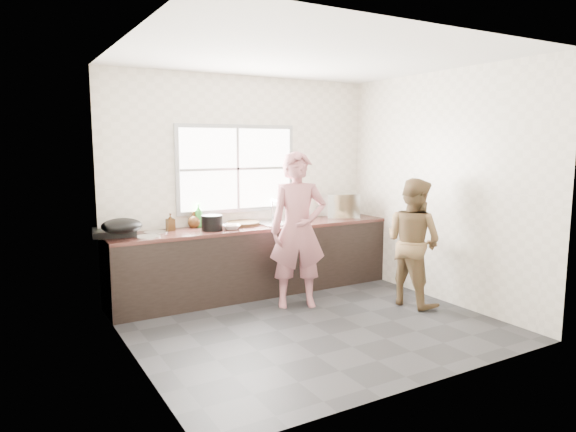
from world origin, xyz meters
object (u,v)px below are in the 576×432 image
bowl_held (288,223)px  burner (114,232)px  plate_food (212,229)px  bottle_green (198,215)px  bowl_mince (231,227)px  woman (298,235)px  person_side (413,242)px  cutting_board (243,223)px  pot_lid_left (148,237)px  pot_lid_right (156,232)px  dish_rack (340,206)px  bottle_brown_tall (170,223)px  bottle_brown_short (194,220)px  glass_jar (198,223)px  bowl_crabs (299,219)px  black_pot (212,223)px  wok (122,226)px

bowl_held → burner: size_ratio=0.43×
plate_food → bottle_green: 0.31m
bowl_mince → woman: bearing=-46.0°
person_side → burner: bearing=54.4°
bowl_mince → plate_food: 0.23m
cutting_board → bowl_mince: 0.32m
pot_lid_left → pot_lid_right: size_ratio=1.02×
bowl_mince → dish_rack: bearing=3.0°
bottle_brown_tall → bottle_brown_short: 0.32m
woman → pot_lid_right: woman is taller
bottle_brown_short → pot_lid_left: 0.76m
cutting_board → glass_jar: bearing=166.6°
bowl_held → bottle_brown_tall: size_ratio=1.06×
bottle_green → bottle_brown_short: bearing=180.0°
bottle_green → bowl_crabs: bearing=-9.7°
black_pot → bottle_brown_tall: bearing=152.3°
bowl_mince → bottle_green: (-0.28, 0.34, 0.12)m
bowl_crabs → bottle_green: 1.31m
cutting_board → bottle_green: (-0.53, 0.13, 0.13)m
bowl_mince → wok: (-1.26, 0.01, 0.11)m
cutting_board → pot_lid_right: 1.09m
bottle_brown_tall → glass_jar: bearing=10.4°
bowl_crabs → bowl_held: size_ratio=1.02×
black_pot → wok: size_ratio=0.58×
bowl_crabs → plate_food: bowl_crabs is taller
bowl_crabs → bottle_brown_short: size_ratio=1.08×
bottle_brown_short → pot_lid_left: size_ratio=0.67×
bowl_held → bottle_brown_short: bottle_brown_short is taller
bowl_held → bowl_crabs: bearing=36.5°
plate_food → bottle_brown_short: size_ratio=1.23×
bottle_brown_tall → wok: 0.66m
woman → bottle_brown_tall: size_ratio=9.04×
burner → pot_lid_left: burner is taller
plate_food → burner: (-1.07, 0.22, 0.02)m
person_side → pot_lid_left: bearing=57.4°
bowl_mince → bottle_green: bottle_green is taller
plate_food → bottle_green: size_ratio=0.77×
bowl_crabs → bottle_green: size_ratio=0.68×
pot_lid_right → burner: bearing=168.5°
plate_food → bottle_green: (-0.07, 0.27, 0.14)m
bottle_green → bottle_brown_short: size_ratio=1.59×
bottle_green → dish_rack: dish_rack is taller
woman → burner: bearing=177.4°
woman → dish_rack: size_ratio=3.70×
plate_food → person_side: bearing=-32.8°
glass_jar → wok: 1.02m
woman → pot_lid_left: bearing=-176.9°
person_side → plate_food: person_side is taller
woman → bowl_held: woman is taller
black_pot → wok: 1.03m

